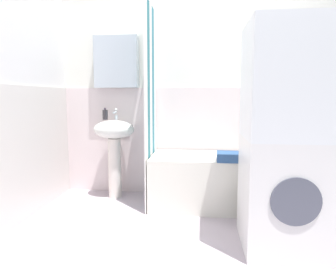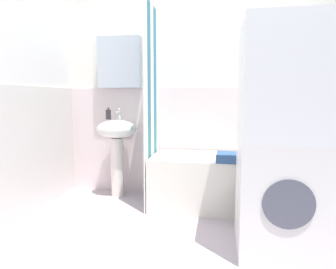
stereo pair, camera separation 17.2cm
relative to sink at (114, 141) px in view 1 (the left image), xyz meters
name	(u,v)px [view 1 (the left image)]	position (x,y,z in m)	size (l,w,h in m)	color
ground_plane	(197,248)	(0.92, -1.03, -0.64)	(4.80, 5.60, 0.04)	#BBABB4
wall_back_tiled	(195,93)	(0.86, 0.23, 0.52)	(3.60, 0.18, 2.40)	white
wall_left_tiled	(17,95)	(-0.65, -0.69, 0.49)	(0.07, 1.81, 2.40)	white
sink	(114,141)	(0.00, 0.00, 0.00)	(0.44, 0.34, 0.85)	silver
faucet	(116,114)	(0.00, 0.08, 0.29)	(0.03, 0.12, 0.12)	silver
soap_dispenser	(105,115)	(-0.11, 0.06, 0.28)	(0.06, 0.06, 0.13)	#2D2A2E
bathtub	(222,181)	(1.15, -0.14, -0.37)	(1.42, 0.67, 0.51)	silver
shower_curtain	(151,107)	(0.43, -0.14, 0.38)	(0.01, 0.67, 2.00)	white
lotion_bottle	(279,146)	(1.77, 0.11, -0.04)	(0.07, 0.07, 0.16)	#248157
body_wash_bottle	(270,144)	(1.67, 0.14, -0.02)	(0.05, 0.05, 0.19)	white
shampoo_bottle	(257,142)	(1.53, 0.13, 0.00)	(0.06, 0.06, 0.23)	#2B2F32
towel_folded	(233,157)	(1.24, -0.37, -0.07)	(0.30, 0.24, 0.08)	#2E4F80
washer_dryer_stack	(285,138)	(1.54, -0.96, 0.18)	(0.57, 0.62, 1.61)	white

